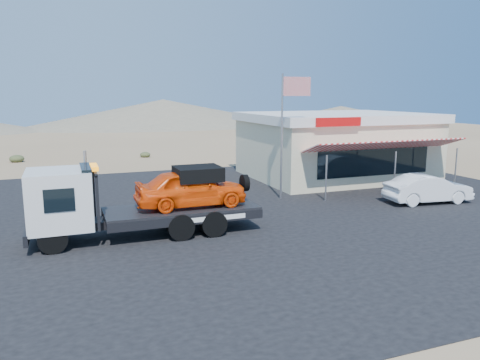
{
  "coord_description": "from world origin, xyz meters",
  "views": [
    {
      "loc": [
        -5.14,
        -15.73,
        5.08
      ],
      "look_at": [
        1.74,
        2.36,
        1.5
      ],
      "focal_mm": 35.0,
      "sensor_mm": 36.0,
      "label": 1
    }
  ],
  "objects_px": {
    "tow_truck": "(141,197)",
    "flagpole": "(286,122)",
    "jerky_store": "(335,145)",
    "white_sedan": "(428,189)"
  },
  "relations": [
    {
      "from": "white_sedan",
      "to": "flagpole",
      "type": "height_order",
      "value": "flagpole"
    },
    {
      "from": "tow_truck",
      "to": "flagpole",
      "type": "distance_m",
      "value": 8.78
    },
    {
      "from": "tow_truck",
      "to": "white_sedan",
      "type": "relative_size",
      "value": 1.97
    },
    {
      "from": "white_sedan",
      "to": "jerky_store",
      "type": "height_order",
      "value": "jerky_store"
    },
    {
      "from": "white_sedan",
      "to": "flagpole",
      "type": "xyz_separation_m",
      "value": [
        -5.84,
        3.27,
        3.08
      ]
    },
    {
      "from": "white_sedan",
      "to": "jerky_store",
      "type": "distance_m",
      "value": 7.86
    },
    {
      "from": "white_sedan",
      "to": "jerky_store",
      "type": "relative_size",
      "value": 0.39
    },
    {
      "from": "flagpole",
      "to": "jerky_store",
      "type": "bearing_deg",
      "value": 38.79
    },
    {
      "from": "jerky_store",
      "to": "tow_truck",
      "type": "bearing_deg",
      "value": -148.01
    },
    {
      "from": "jerky_store",
      "to": "flagpole",
      "type": "bearing_deg",
      "value": -141.21
    }
  ]
}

